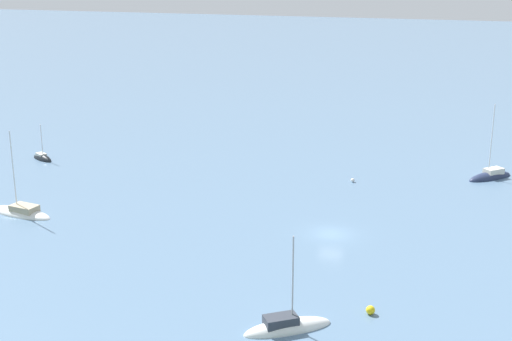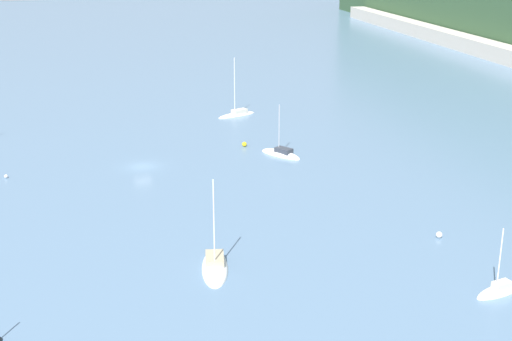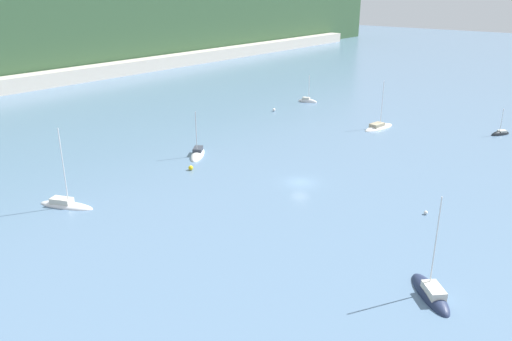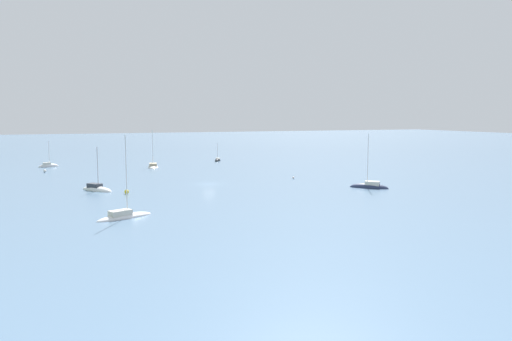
% 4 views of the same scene
% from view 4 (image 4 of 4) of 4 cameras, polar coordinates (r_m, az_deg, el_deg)
% --- Properties ---
extents(ground_plane, '(600.00, 600.00, 0.00)m').
position_cam_4_polar(ground_plane, '(102.56, -5.39, -1.54)').
color(ground_plane, slate).
extents(sailboat_0, '(2.70, 5.47, 7.96)m').
position_cam_4_polar(sailboat_0, '(146.76, -22.64, 0.42)').
color(sailboat_0, silver).
rests_on(sailboat_0, ground_plane).
extents(sailboat_1, '(7.49, 6.25, 9.07)m').
position_cam_4_polar(sailboat_1, '(97.89, -17.74, -2.13)').
color(sailboat_1, white).
rests_on(sailboat_1, ground_plane).
extents(sailboat_2, '(5.30, 8.52, 11.95)m').
position_cam_4_polar(sailboat_2, '(71.17, -14.84, -5.12)').
color(sailboat_2, silver).
rests_on(sailboat_2, ground_plane).
extents(sailboat_3, '(9.32, 4.15, 10.90)m').
position_cam_4_polar(sailboat_3, '(137.11, -11.68, 0.40)').
color(sailboat_3, white).
rests_on(sailboat_3, ground_plane).
extents(sailboat_4, '(4.83, 3.54, 6.29)m').
position_cam_4_polar(sailboat_4, '(153.30, -4.41, 1.11)').
color(sailboat_4, black).
rests_on(sailboat_4, ground_plane).
extents(sailboat_5, '(6.79, 6.83, 11.43)m').
position_cam_4_polar(sailboat_5, '(99.00, 12.83, -1.89)').
color(sailboat_5, '#232D4C').
rests_on(sailboat_5, ground_plane).
extents(mooring_buoy_0, '(0.75, 0.75, 0.75)m').
position_cam_4_polar(mooring_buoy_0, '(132.99, -22.98, -0.05)').
color(mooring_buoy_0, white).
rests_on(mooring_buoy_0, ground_plane).
extents(mooring_buoy_2, '(0.79, 0.79, 0.79)m').
position_cam_4_polar(mooring_buoy_2, '(92.21, -14.57, -2.37)').
color(mooring_buoy_2, yellow).
rests_on(mooring_buoy_2, ground_plane).
extents(mooring_buoy_3, '(0.53, 0.53, 0.53)m').
position_cam_4_polar(mooring_buoy_3, '(110.60, 4.29, -0.82)').
color(mooring_buoy_3, white).
rests_on(mooring_buoy_3, ground_plane).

